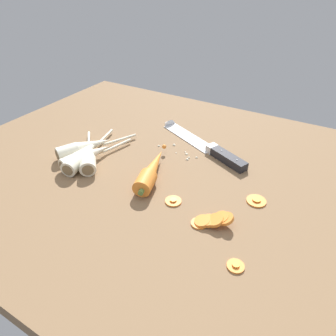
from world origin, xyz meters
TOP-DOWN VIEW (x-y plane):
  - ground_plane at (0.00, 0.00)cm, footprint 120.00×90.00cm
  - chefs_knife at (0.09, 15.14)cm, footprint 32.97×17.49cm
  - whole_carrot at (-2.50, -5.67)cm, footprint 8.40×20.47cm
  - parsnip_front at (-21.81, -8.11)cm, footprint 7.58×23.76cm
  - parsnip_mid_left at (-24.15, -5.33)cm, footprint 12.17×21.68cm
  - parsnip_mid_right at (-20.53, -8.50)cm, footprint 7.56×21.34cm
  - parsnip_back at (-20.61, -7.94)cm, footprint 16.24×17.55cm
  - carrot_slice_stack at (16.41, -12.88)cm, footprint 7.98×5.58cm
  - carrot_slice_stray_near at (22.14, -1.63)cm, footprint 4.29×4.29cm
  - carrot_slice_stray_mid at (23.96, -20.18)cm, footprint 3.07×3.07cm
  - carrot_slice_stray_far at (6.43, -10.81)cm, footprint 3.61×3.61cm
  - mince_crumbs at (-0.21, 10.49)cm, footprint 18.05×11.80cm

SIDE VIEW (x-z plane):
  - ground_plane at x=0.00cm, z-range -4.00..0.00cm
  - carrot_slice_stray_far at x=6.43cm, z-range 0.01..0.71cm
  - carrot_slice_stray_near at x=22.14cm, z-range 0.01..0.71cm
  - carrot_slice_stray_mid at x=23.96cm, z-range 0.01..0.71cm
  - mince_crumbs at x=-0.21cm, z-range -0.08..0.81cm
  - chefs_knife at x=0.09cm, z-range -1.44..2.74cm
  - carrot_slice_stack at x=16.41cm, z-range -0.59..2.74cm
  - parsnip_front at x=-21.81cm, z-range -0.02..3.98cm
  - parsnip_mid_left at x=-24.15cm, z-range -0.02..3.98cm
  - parsnip_back at x=-20.61cm, z-range -0.02..3.98cm
  - parsnip_mid_right at x=-20.53cm, z-range -0.02..3.98cm
  - whole_carrot at x=-2.50cm, z-range 0.00..4.20cm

